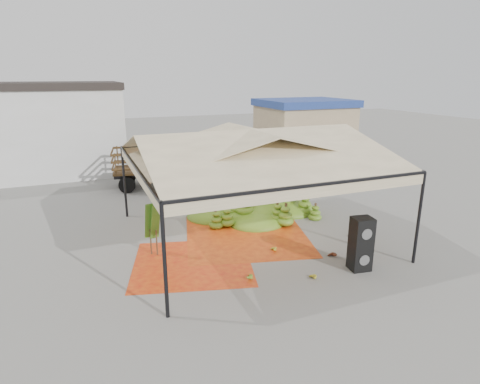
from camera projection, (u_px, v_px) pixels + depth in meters
name	position (u px, v px, depth m)	size (l,w,h in m)	color
ground	(250.00, 236.00, 15.05)	(90.00, 90.00, 0.00)	slate
canopy_tent	(251.00, 149.00, 14.12)	(8.10, 8.10, 4.00)	black
building_tan	(304.00, 127.00, 29.63)	(6.30, 5.30, 4.10)	tan
tarp_left	(192.00, 263.00, 12.90)	(3.72, 3.55, 0.01)	#D65D14
tarp_right	(246.00, 235.00, 15.15)	(4.44, 4.66, 0.01)	#D85B14
banana_heap	(256.00, 200.00, 17.32)	(5.94, 4.88, 1.27)	#3F7718
hand_yellow_a	(272.00, 249.00, 13.74)	(0.41, 0.34, 0.19)	gold
hand_yellow_b	(311.00, 276.00, 11.87)	(0.40, 0.33, 0.18)	gold
hand_red_a	(351.00, 235.00, 14.90)	(0.40, 0.32, 0.18)	#5F2E15
hand_red_b	(332.00, 255.00, 13.28)	(0.41, 0.34, 0.19)	#542613
hand_green	(247.00, 275.00, 11.92)	(0.42, 0.34, 0.19)	#3D7D1A
hanging_bunches	(278.00, 171.00, 13.94)	(3.24, 0.24, 0.20)	#3C7E1A
speaker_stack	(361.00, 244.00, 12.28)	(0.68, 0.62, 1.70)	black
banana_leaves	(151.00, 251.00, 13.81)	(0.96, 1.36, 3.70)	#3A7B20
vendor	(188.00, 184.00, 18.75)	(0.68, 0.44, 1.85)	gray
truck_left	(178.00, 161.00, 21.67)	(6.50, 3.03, 2.15)	#493418
truck_right	(259.00, 152.00, 24.54)	(6.23, 3.79, 2.03)	#4F2A1A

